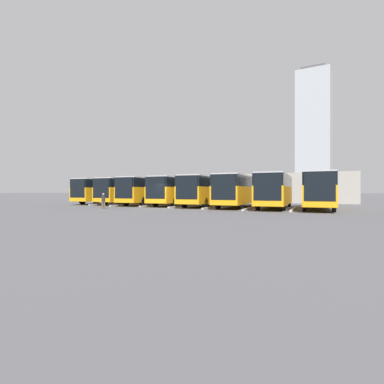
# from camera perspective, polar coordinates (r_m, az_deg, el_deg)

# --- Properties ---
(ground_plane) EXTENTS (600.00, 600.00, 0.00)m
(ground_plane) POSITION_cam_1_polar(r_m,az_deg,el_deg) (30.40, -5.40, -3.12)
(ground_plane) COLOR #5B5B60
(bus_0) EXTENTS (3.89, 11.54, 3.39)m
(bus_0) POSITION_cam_1_polar(r_m,az_deg,el_deg) (30.73, 22.90, 0.43)
(bus_0) COLOR orange
(bus_0) RESTS_ON ground_plane
(curb_divider_0) EXTENTS (1.11, 7.38, 0.15)m
(curb_divider_0) POSITION_cam_1_polar(r_m,az_deg,el_deg) (29.39, 18.71, -3.08)
(curb_divider_0) COLOR #B2B2AD
(curb_divider_0) RESTS_ON ground_plane
(bus_1) EXTENTS (3.89, 11.54, 3.39)m
(bus_1) POSITION_cam_1_polar(r_m,az_deg,el_deg) (31.11, 15.55, 0.43)
(bus_1) COLOR orange
(bus_1) RESTS_ON ground_plane
(curb_divider_1) EXTENTS (1.11, 7.38, 0.15)m
(curb_divider_1) POSITION_cam_1_polar(r_m,az_deg,el_deg) (30.06, 11.12, -3.01)
(curb_divider_1) COLOR #B2B2AD
(curb_divider_1) RESTS_ON ground_plane
(bus_2) EXTENTS (3.89, 11.54, 3.39)m
(bus_2) POSITION_cam_1_polar(r_m,az_deg,el_deg) (32.33, 8.71, 0.42)
(bus_2) COLOR orange
(bus_2) RESTS_ON ground_plane
(curb_divider_2) EXTENTS (1.11, 7.38, 0.15)m
(curb_divider_2) POSITION_cam_1_polar(r_m,az_deg,el_deg) (31.57, 4.26, -2.86)
(curb_divider_2) COLOR #B2B2AD
(curb_divider_2) RESTS_ON ground_plane
(bus_3) EXTENTS (3.89, 11.54, 3.39)m
(bus_3) POSITION_cam_1_polar(r_m,az_deg,el_deg) (34.18, 2.61, 0.40)
(bus_3) COLOR orange
(bus_3) RESTS_ON ground_plane
(curb_divider_3) EXTENTS (1.11, 7.38, 0.15)m
(curb_divider_3) POSITION_cam_1_polar(r_m,az_deg,el_deg) (33.68, -1.69, -2.67)
(curb_divider_3) COLOR #B2B2AD
(curb_divider_3) RESTS_ON ground_plane
(bus_4) EXTENTS (3.89, 11.54, 3.39)m
(bus_4) POSITION_cam_1_polar(r_m,az_deg,el_deg) (36.43, -2.75, 0.38)
(bus_4) COLOR orange
(bus_4) RESTS_ON ground_plane
(curb_divider_4) EXTENTS (1.11, 7.38, 0.15)m
(curb_divider_4) POSITION_cam_1_polar(r_m,az_deg,el_deg) (36.16, -6.83, -2.48)
(curb_divider_4) COLOR #B2B2AD
(curb_divider_4) RESTS_ON ground_plane
(bus_5) EXTENTS (3.89, 11.54, 3.39)m
(bus_5) POSITION_cam_1_polar(r_m,az_deg,el_deg) (38.36, -8.10, 0.37)
(bus_5) COLOR orange
(bus_5) RESTS_ON ground_plane
(curb_divider_5) EXTENTS (1.11, 7.38, 0.15)m
(curb_divider_5) POSITION_cam_1_polar(r_m,az_deg,el_deg) (38.33, -11.99, -2.34)
(curb_divider_5) COLOR #B2B2AD
(curb_divider_5) RESTS_ON ground_plane
(bus_6) EXTENTS (3.89, 11.54, 3.39)m
(bus_6) POSITION_cam_1_polar(r_m,az_deg,el_deg) (41.29, -12.06, 0.35)
(bus_6) COLOR orange
(bus_6) RESTS_ON ground_plane
(curb_divider_6) EXTENTS (1.11, 7.38, 0.15)m
(curb_divider_6) POSITION_cam_1_polar(r_m,az_deg,el_deg) (41.43, -15.66, -2.16)
(curb_divider_6) COLOR #B2B2AD
(curb_divider_6) RESTS_ON ground_plane
(bus_7) EXTENTS (3.89, 11.54, 3.39)m
(bus_7) POSITION_cam_1_polar(r_m,az_deg,el_deg) (43.97, -16.01, 0.33)
(bus_7) COLOR orange
(bus_7) RESTS_ON ground_plane
(pedestrian) EXTENTS (0.48, 0.48, 1.55)m
(pedestrian) POSITION_cam_1_polar(r_m,az_deg,el_deg) (30.88, -16.53, -1.53)
(pedestrian) COLOR brown
(pedestrian) RESTS_ON ground_plane
(station_building) EXTENTS (35.27, 16.19, 4.46)m
(station_building) POSITION_cam_1_polar(r_m,az_deg,el_deg) (54.84, 10.59, 0.67)
(station_building) COLOR #A8A399
(station_building) RESTS_ON ground_plane
(office_tower) EXTENTS (19.95, 19.95, 79.42)m
(office_tower) POSITION_cam_1_polar(r_m,az_deg,el_deg) (208.40, 22.21, 10.43)
(office_tower) COLOR #ADB2B7
(office_tower) RESTS_ON ground_plane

